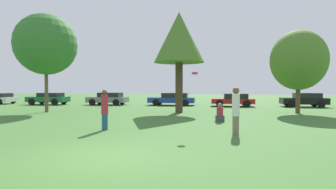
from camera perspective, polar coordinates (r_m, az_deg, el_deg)
ground_plane at (r=7.28m, az=-13.76°, el=-12.96°), size 120.00×120.00×0.00m
person_thrower at (r=11.57m, az=-13.41°, el=-3.12°), size 0.29×0.29×1.71m
person_catcher at (r=10.57m, az=14.33°, el=-3.16°), size 0.29×0.29×1.82m
frisbee at (r=10.76m, az=5.76°, el=4.55°), size 0.25×0.25×0.09m
bystander_sitting at (r=14.28m, az=11.05°, el=-4.14°), size 0.46×0.38×0.98m
tree_0 at (r=21.42m, az=-24.69°, el=9.70°), size 4.38×4.38×7.09m
tree_1 at (r=19.30m, az=2.39°, el=11.94°), size 3.58×3.58×7.15m
tree_2 at (r=20.55m, az=26.16°, el=6.60°), size 3.74×3.74×5.73m
parked_car_green at (r=30.22m, az=-24.20°, el=-0.74°), size 4.19×1.95×1.22m
parked_car_grey at (r=27.96m, az=-12.67°, el=-0.82°), size 4.09×2.15×1.25m
parked_car_blue at (r=26.66m, az=1.00°, el=-0.91°), size 4.66×2.22×1.23m
parked_car_red at (r=25.80m, az=13.84°, el=-1.07°), size 3.96×2.09×1.20m
parked_car_black at (r=27.45m, az=27.19°, el=-0.99°), size 3.96×2.01×1.28m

